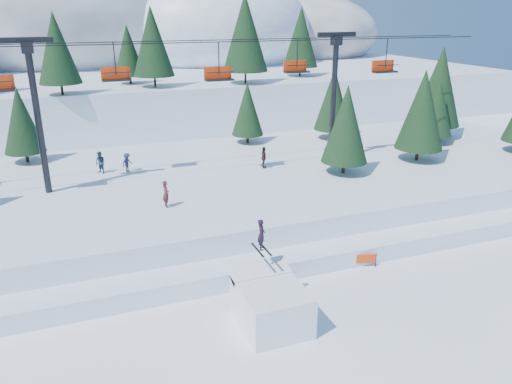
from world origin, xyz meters
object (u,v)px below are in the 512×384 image
object	(u,v)px
banner_near	(353,260)
banner_far	(365,243)
jump_kicker	(270,303)
chairlift	(190,85)

from	to	relation	value
banner_near	banner_far	size ratio (longest dim) A/B	0.97
jump_kicker	chairlift	xyz separation A→B (m)	(0.41, 16.37, 8.20)
banner_near	banner_far	bearing A→B (deg)	40.28
jump_kicker	banner_near	world-z (taller)	jump_kicker
chairlift	banner_far	world-z (taller)	chairlift
banner_near	banner_far	world-z (taller)	same
banner_near	chairlift	bearing A→B (deg)	115.62
jump_kicker	banner_far	world-z (taller)	jump_kicker
chairlift	banner_near	xyz separation A→B (m)	(6.22, -12.97, -8.78)
chairlift	banner_far	xyz separation A→B (m)	(8.11, -11.37, -8.78)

